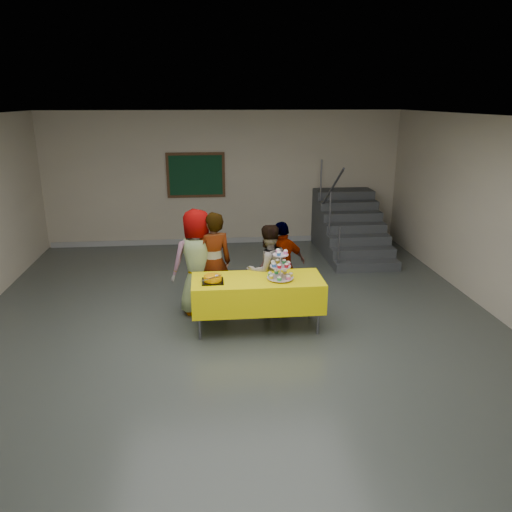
{
  "coord_description": "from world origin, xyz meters",
  "views": [
    {
      "loc": [
        -0.42,
        -6.29,
        3.23
      ],
      "look_at": [
        0.28,
        0.59,
        1.05
      ],
      "focal_mm": 35.0,
      "sensor_mm": 36.0,
      "label": 1
    }
  ],
  "objects_px": {
    "bake_table": "(257,293)",
    "schoolchild_c": "(267,270)",
    "schoolchild_d": "(282,265)",
    "bear_cake": "(213,278)",
    "staircase": "(348,229)",
    "noticeboard": "(196,175)",
    "schoolchild_a": "(198,262)",
    "schoolchild_b": "(213,263)",
    "cupcake_stand": "(280,268)"
  },
  "relations": [
    {
      "from": "schoolchild_b",
      "to": "noticeboard",
      "type": "bearing_deg",
      "value": -100.4
    },
    {
      "from": "schoolchild_d",
      "to": "noticeboard",
      "type": "xyz_separation_m",
      "value": [
        -1.38,
        3.85,
        0.89
      ]
    },
    {
      "from": "schoolchild_a",
      "to": "schoolchild_b",
      "type": "relative_size",
      "value": 1.02
    },
    {
      "from": "bake_table",
      "to": "schoolchild_c",
      "type": "relative_size",
      "value": 1.31
    },
    {
      "from": "bake_table",
      "to": "staircase",
      "type": "relative_size",
      "value": 0.78
    },
    {
      "from": "schoolchild_a",
      "to": "schoolchild_d",
      "type": "relative_size",
      "value": 1.16
    },
    {
      "from": "schoolchild_d",
      "to": "bear_cake",
      "type": "bearing_deg",
      "value": 11.91
    },
    {
      "from": "cupcake_stand",
      "to": "noticeboard",
      "type": "bearing_deg",
      "value": 104.86
    },
    {
      "from": "schoolchild_b",
      "to": "schoolchild_a",
      "type": "bearing_deg",
      "value": -24.88
    },
    {
      "from": "bear_cake",
      "to": "schoolchild_c",
      "type": "relative_size",
      "value": 0.25
    },
    {
      "from": "cupcake_stand",
      "to": "staircase",
      "type": "height_order",
      "value": "staircase"
    },
    {
      "from": "bear_cake",
      "to": "schoolchild_c",
      "type": "distance_m",
      "value": 1.03
    },
    {
      "from": "bake_table",
      "to": "schoolchild_d",
      "type": "bearing_deg",
      "value": 57.03
    },
    {
      "from": "staircase",
      "to": "bake_table",
      "type": "bearing_deg",
      "value": -122.85
    },
    {
      "from": "bear_cake",
      "to": "schoolchild_c",
      "type": "bearing_deg",
      "value": 34.18
    },
    {
      "from": "schoolchild_b",
      "to": "schoolchild_d",
      "type": "xyz_separation_m",
      "value": [
        1.09,
        0.08,
        -0.1
      ]
    },
    {
      "from": "cupcake_stand",
      "to": "bear_cake",
      "type": "relative_size",
      "value": 1.24
    },
    {
      "from": "bake_table",
      "to": "schoolchild_b",
      "type": "distance_m",
      "value": 0.93
    },
    {
      "from": "schoolchild_b",
      "to": "schoolchild_d",
      "type": "distance_m",
      "value": 1.09
    },
    {
      "from": "cupcake_stand",
      "to": "bear_cake",
      "type": "distance_m",
      "value": 0.97
    },
    {
      "from": "schoolchild_c",
      "to": "staircase",
      "type": "relative_size",
      "value": 0.6
    },
    {
      "from": "bear_cake",
      "to": "noticeboard",
      "type": "bearing_deg",
      "value": 93.31
    },
    {
      "from": "cupcake_stand",
      "to": "noticeboard",
      "type": "height_order",
      "value": "noticeboard"
    },
    {
      "from": "bake_table",
      "to": "staircase",
      "type": "xyz_separation_m",
      "value": [
        2.42,
        3.74,
        -0.07
      ]
    },
    {
      "from": "bear_cake",
      "to": "staircase",
      "type": "xyz_separation_m",
      "value": [
        3.06,
        3.8,
        -0.34
      ]
    },
    {
      "from": "schoolchild_a",
      "to": "staircase",
      "type": "relative_size",
      "value": 0.69
    },
    {
      "from": "schoolchild_c",
      "to": "staircase",
      "type": "bearing_deg",
      "value": -145.4
    },
    {
      "from": "schoolchild_c",
      "to": "bake_table",
      "type": "bearing_deg",
      "value": 46.92
    },
    {
      "from": "bake_table",
      "to": "staircase",
      "type": "bearing_deg",
      "value": 57.15
    },
    {
      "from": "bear_cake",
      "to": "schoolchild_c",
      "type": "height_order",
      "value": "schoolchild_c"
    },
    {
      "from": "schoolchild_c",
      "to": "noticeboard",
      "type": "height_order",
      "value": "noticeboard"
    },
    {
      "from": "bake_table",
      "to": "schoolchild_c",
      "type": "bearing_deg",
      "value": 67.94
    },
    {
      "from": "schoolchild_d",
      "to": "schoolchild_a",
      "type": "bearing_deg",
      "value": -21.99
    },
    {
      "from": "schoolchild_d",
      "to": "noticeboard",
      "type": "distance_m",
      "value": 4.19
    },
    {
      "from": "schoolchild_c",
      "to": "noticeboard",
      "type": "relative_size",
      "value": 1.1
    },
    {
      "from": "bake_table",
      "to": "staircase",
      "type": "height_order",
      "value": "staircase"
    },
    {
      "from": "bear_cake",
      "to": "schoolchild_d",
      "type": "relative_size",
      "value": 0.25
    },
    {
      "from": "bake_table",
      "to": "bear_cake",
      "type": "distance_m",
      "value": 0.7
    },
    {
      "from": "noticeboard",
      "to": "bake_table",
      "type": "bearing_deg",
      "value": -78.78
    },
    {
      "from": "bake_table",
      "to": "cupcake_stand",
      "type": "distance_m",
      "value": 0.5
    },
    {
      "from": "bake_table",
      "to": "noticeboard",
      "type": "height_order",
      "value": "noticeboard"
    },
    {
      "from": "bake_table",
      "to": "schoolchild_b",
      "type": "relative_size",
      "value": 1.16
    },
    {
      "from": "schoolchild_a",
      "to": "noticeboard",
      "type": "xyz_separation_m",
      "value": [
        -0.05,
        3.88,
        0.77
      ]
    },
    {
      "from": "bake_table",
      "to": "noticeboard",
      "type": "bearing_deg",
      "value": 101.22
    },
    {
      "from": "noticeboard",
      "to": "schoolchild_a",
      "type": "bearing_deg",
      "value": -89.26
    },
    {
      "from": "bear_cake",
      "to": "staircase",
      "type": "relative_size",
      "value": 0.15
    },
    {
      "from": "bear_cake",
      "to": "schoolchild_a",
      "type": "relative_size",
      "value": 0.22
    },
    {
      "from": "noticeboard",
      "to": "schoolchild_c",
      "type": "bearing_deg",
      "value": -74.62
    },
    {
      "from": "bake_table",
      "to": "schoolchild_b",
      "type": "bearing_deg",
      "value": 133.38
    },
    {
      "from": "schoolchild_d",
      "to": "noticeboard",
      "type": "height_order",
      "value": "noticeboard"
    }
  ]
}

